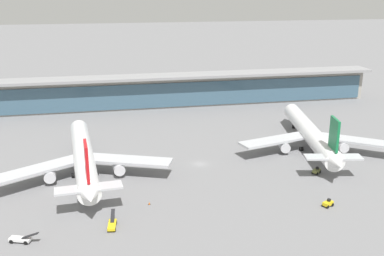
{
  "coord_description": "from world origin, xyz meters",
  "views": [
    {
      "loc": [
        -29.24,
        -130.85,
        53.78
      ],
      "look_at": [
        0.0,
        12.37,
        8.22
      ],
      "focal_mm": 42.43,
      "sensor_mm": 36.0,
      "label": 1
    }
  ],
  "objects_px": {
    "airliner_centre_stand": "(311,134)",
    "safety_cone_alpha": "(149,203)",
    "service_truck_near_nose_yellow": "(328,203)",
    "airliner_left_stand": "(83,157)",
    "service_truck_under_wing_olive": "(317,171)",
    "service_truck_mid_apron_white": "(21,239)",
    "service_truck_by_tail_yellow": "(112,224)"
  },
  "relations": [
    {
      "from": "airliner_centre_stand",
      "to": "service_truck_under_wing_olive",
      "type": "bearing_deg",
      "value": -110.15
    },
    {
      "from": "service_truck_under_wing_olive",
      "to": "safety_cone_alpha",
      "type": "height_order",
      "value": "service_truck_under_wing_olive"
    },
    {
      "from": "service_truck_near_nose_yellow",
      "to": "safety_cone_alpha",
      "type": "bearing_deg",
      "value": 167.08
    },
    {
      "from": "service_truck_mid_apron_white",
      "to": "airliner_left_stand",
      "type": "bearing_deg",
      "value": 70.38
    },
    {
      "from": "service_truck_mid_apron_white",
      "to": "service_truck_near_nose_yellow",
      "type": "bearing_deg",
      "value": 1.71
    },
    {
      "from": "airliner_left_stand",
      "to": "airliner_centre_stand",
      "type": "bearing_deg",
      "value": 5.35
    },
    {
      "from": "airliner_centre_stand",
      "to": "service_truck_near_nose_yellow",
      "type": "bearing_deg",
      "value": -109.43
    },
    {
      "from": "airliner_left_stand",
      "to": "service_truck_mid_apron_white",
      "type": "height_order",
      "value": "airliner_left_stand"
    },
    {
      "from": "service_truck_under_wing_olive",
      "to": "service_truck_by_tail_yellow",
      "type": "xyz_separation_m",
      "value": [
        -61.5,
        -20.16,
        -0.07
      ]
    },
    {
      "from": "airliner_left_stand",
      "to": "service_truck_by_tail_yellow",
      "type": "xyz_separation_m",
      "value": [
        6.98,
        -33.55,
        -4.82
      ]
    },
    {
      "from": "airliner_centre_stand",
      "to": "safety_cone_alpha",
      "type": "relative_size",
      "value": 95.46
    },
    {
      "from": "service_truck_by_tail_yellow",
      "to": "safety_cone_alpha",
      "type": "distance_m",
      "value": 13.97
    },
    {
      "from": "airliner_centre_stand",
      "to": "service_truck_near_nose_yellow",
      "type": "distance_m",
      "value": 43.73
    },
    {
      "from": "airliner_centre_stand",
      "to": "service_truck_under_wing_olive",
      "type": "height_order",
      "value": "airliner_centre_stand"
    },
    {
      "from": "service_truck_mid_apron_white",
      "to": "safety_cone_alpha",
      "type": "distance_m",
      "value": 32.19
    },
    {
      "from": "airliner_left_stand",
      "to": "service_truck_by_tail_yellow",
      "type": "relative_size",
      "value": 9.72
    },
    {
      "from": "service_truck_mid_apron_white",
      "to": "service_truck_by_tail_yellow",
      "type": "xyz_separation_m",
      "value": [
        19.85,
        2.55,
        0.0
      ]
    },
    {
      "from": "service_truck_near_nose_yellow",
      "to": "service_truck_mid_apron_white",
      "type": "distance_m",
      "value": 74.45
    },
    {
      "from": "airliner_centre_stand",
      "to": "service_truck_near_nose_yellow",
      "type": "relative_size",
      "value": 20.14
    },
    {
      "from": "service_truck_near_nose_yellow",
      "to": "service_truck_mid_apron_white",
      "type": "bearing_deg",
      "value": -178.29
    },
    {
      "from": "airliner_left_stand",
      "to": "airliner_centre_stand",
      "type": "xyz_separation_m",
      "value": [
        76.01,
        7.12,
        0.0
      ]
    },
    {
      "from": "airliner_left_stand",
      "to": "service_truck_under_wing_olive",
      "type": "relative_size",
      "value": 20.34
    },
    {
      "from": "service_truck_mid_apron_white",
      "to": "safety_cone_alpha",
      "type": "bearing_deg",
      "value": 22.84
    },
    {
      "from": "airliner_left_stand",
      "to": "service_truck_mid_apron_white",
      "type": "relative_size",
      "value": 9.8
    },
    {
      "from": "service_truck_near_nose_yellow",
      "to": "service_truck_under_wing_olive",
      "type": "bearing_deg",
      "value": 71.29
    },
    {
      "from": "airliner_centre_stand",
      "to": "service_truck_under_wing_olive",
      "type": "distance_m",
      "value": 22.36
    },
    {
      "from": "airliner_left_stand",
      "to": "service_truck_under_wing_olive",
      "type": "height_order",
      "value": "airliner_left_stand"
    },
    {
      "from": "safety_cone_alpha",
      "to": "airliner_left_stand",
      "type": "bearing_deg",
      "value": 125.42
    },
    {
      "from": "service_truck_near_nose_yellow",
      "to": "service_truck_under_wing_olive",
      "type": "height_order",
      "value": "same"
    },
    {
      "from": "service_truck_near_nose_yellow",
      "to": "service_truck_mid_apron_white",
      "type": "relative_size",
      "value": 0.48
    },
    {
      "from": "service_truck_near_nose_yellow",
      "to": "service_truck_by_tail_yellow",
      "type": "height_order",
      "value": "service_truck_by_tail_yellow"
    },
    {
      "from": "service_truck_mid_apron_white",
      "to": "airliner_centre_stand",
      "type": "bearing_deg",
      "value": 25.93
    }
  ]
}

